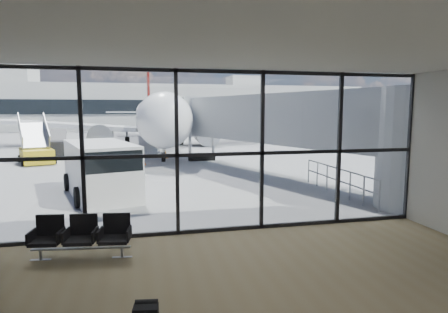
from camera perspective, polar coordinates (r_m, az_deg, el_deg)
name	(u,v)px	position (r m, az deg, el deg)	size (l,w,h in m)	color
ground	(157,136)	(50.18, -10.15, 3.02)	(220.00, 220.00, 0.00)	slate
lounge_shell	(287,161)	(5.69, 9.60, -0.61)	(12.02, 8.01, 4.51)	brown
glass_curtain_wall	(220,152)	(10.31, -0.55, 0.62)	(12.10, 0.12, 4.50)	white
jet_bridge	(289,124)	(18.50, 9.81, 4.94)	(8.00, 16.50, 4.33)	#95989A
apron_railing	(338,177)	(15.81, 16.95, -3.04)	(0.06, 5.46, 1.11)	gray
far_terminal	(148,106)	(72.02, -11.47, 7.52)	(80.00, 12.20, 11.00)	#ACACA8
tree_3	(11,104)	(85.72, -29.70, 6.93)	(4.95, 4.95, 7.12)	#382619
tree_4	(44,101)	(84.18, -25.79, 7.59)	(5.61, 5.61, 8.07)	#382619
tree_5	(75,98)	(83.06, -21.74, 8.23)	(6.27, 6.27, 9.03)	#382619
seating_row	(82,234)	(9.44, -20.79, -11.01)	(2.22, 0.90, 0.99)	gray
airliner	(154,117)	(38.44, -10.66, 5.93)	(30.27, 35.00, 9.02)	white
service_van	(101,169)	(15.62, -18.21, -1.81)	(3.42, 5.31, 2.14)	silver
belt_loader	(57,146)	(31.82, -24.13, 1.42)	(1.95, 4.24, 1.89)	black
mobile_stairs	(36,154)	(27.22, -26.68, 0.41)	(2.87, 4.03, 2.58)	gold
traffic_cone_a	(142,160)	(24.08, -12.36, -0.52)	(0.45, 0.45, 0.65)	#DF510B
traffic_cone_b	(196,156)	(25.94, -4.26, 0.04)	(0.38, 0.38, 0.54)	orange
traffic_cone_c	(165,154)	(27.25, -8.99, 0.43)	(0.46, 0.46, 0.65)	orange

